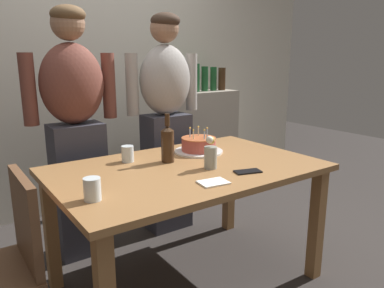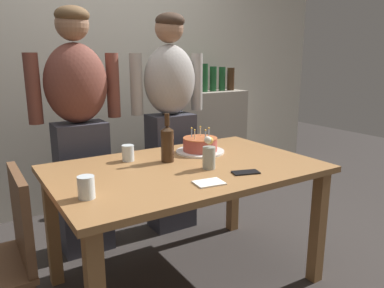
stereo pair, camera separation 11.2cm
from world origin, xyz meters
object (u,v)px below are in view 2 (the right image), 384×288
at_px(flower_vase, 209,155).
at_px(person_woman_cardigan, 170,120).
at_px(cell_phone, 246,172).
at_px(water_glass_far, 128,153).
at_px(wine_bottle, 167,143).
at_px(dining_chair, 0,255).
at_px(person_man_bearded, 80,130).
at_px(birthday_cake, 200,146).
at_px(water_glass_near, 86,187).
at_px(napkin_stack, 209,183).

relative_size(flower_vase, person_woman_cardigan, 0.11).
bearing_deg(flower_vase, cell_phone, -54.85).
relative_size(water_glass_far, wine_bottle, 0.33).
height_order(wine_bottle, dining_chair, wine_bottle).
height_order(water_glass_far, person_man_bearded, person_man_bearded).
xyz_separation_m(wine_bottle, cell_phone, (0.25, -0.42, -0.11)).
relative_size(water_glass_far, person_man_bearded, 0.06).
distance_m(birthday_cake, wine_bottle, 0.30).
xyz_separation_m(water_glass_near, flower_vase, (0.71, 0.08, 0.03)).
distance_m(flower_vase, person_man_bearded, 0.96).
relative_size(wine_bottle, flower_vase, 1.54).
height_order(birthday_cake, flower_vase, flower_vase).
height_order(cell_phone, person_man_bearded, person_man_bearded).
height_order(birthday_cake, dining_chair, birthday_cake).
distance_m(napkin_stack, dining_chair, 0.98).
xyz_separation_m(water_glass_near, dining_chair, (-0.36, 0.11, -0.27)).
xyz_separation_m(napkin_stack, flower_vase, (0.14, 0.21, 0.08)).
relative_size(birthday_cake, dining_chair, 0.36).
bearing_deg(birthday_cake, water_glass_far, 172.63).
bearing_deg(flower_vase, birthday_cake, 64.28).
relative_size(flower_vase, dining_chair, 0.22).
relative_size(water_glass_near, napkin_stack, 0.71).
distance_m(flower_vase, person_woman_cardigan, 0.87).
relative_size(birthday_cake, cell_phone, 2.20).
bearing_deg(flower_vase, person_woman_cardigan, 75.38).
bearing_deg(birthday_cake, flower_vase, -115.72).
xyz_separation_m(water_glass_far, person_woman_cardigan, (0.54, 0.45, 0.09)).
relative_size(wine_bottle, dining_chair, 0.33).
bearing_deg(cell_phone, person_woman_cardigan, 101.25).
distance_m(birthday_cake, flower_vase, 0.37).
distance_m(water_glass_near, cell_phone, 0.84).
relative_size(water_glass_near, wine_bottle, 0.35).
relative_size(napkin_stack, flower_vase, 0.76).
relative_size(wine_bottle, napkin_stack, 2.03).
distance_m(birthday_cake, water_glass_far, 0.48).
height_order(birthday_cake, water_glass_near, birthday_cake).
xyz_separation_m(wine_bottle, person_man_bearded, (-0.35, 0.59, 0.02)).
height_order(birthday_cake, napkin_stack, birthday_cake).
xyz_separation_m(birthday_cake, napkin_stack, (-0.30, -0.53, -0.04)).
bearing_deg(person_man_bearded, flower_vase, 119.74).
height_order(birthday_cake, wine_bottle, wine_bottle).
bearing_deg(napkin_stack, water_glass_near, 167.06).
bearing_deg(person_man_bearded, water_glass_far, 109.57).
bearing_deg(cell_phone, water_glass_far, 144.77).
height_order(wine_bottle, flower_vase, wine_bottle).
bearing_deg(person_man_bearded, person_woman_cardigan, -180.00).
relative_size(cell_phone, dining_chair, 0.17).
height_order(water_glass_far, dining_chair, dining_chair).
bearing_deg(cell_phone, water_glass_near, -170.00).
bearing_deg(dining_chair, flower_vase, 88.07).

